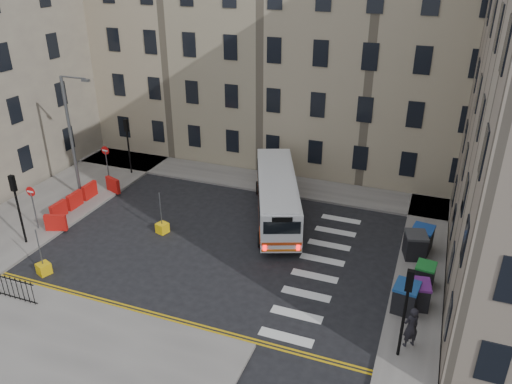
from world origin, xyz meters
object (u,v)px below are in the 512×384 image
Objects in this scene: streetlamp at (71,136)px; bus at (277,194)px; pedestrian at (411,327)px; wheelie_bin_a at (405,297)px; bollard_yellow at (162,228)px; bollard_chevron at (44,269)px; wheelie_bin_d at (415,245)px; wheelie_bin_b at (418,294)px; wheelie_bin_c at (425,275)px; wheelie_bin_e at (422,239)px.

bus is (13.15, 2.12, -2.80)m from streetlamp.
bus reaches higher than pedestrian.
bollard_yellow is (-14.02, 2.38, -0.53)m from wheelie_bin_a.
bollard_chevron is at bearing -154.02° from bus.
wheelie_bin_d is at bearing -124.42° from pedestrian.
bus is 16.47× the size of bollard_yellow.
wheelie_bin_b is at bearing -98.49° from wheelie_bin_d.
wheelie_bin_a is 14.23m from bollard_yellow.
wheelie_bin_b is 14.65m from bollard_yellow.
pedestrian is at bearing 3.57° from bollard_chevron.
bollard_chevron is at bearing -170.15° from wheelie_bin_d.
bus is at bearing 160.65° from wheelie_bin_c.
pedestrian is (21.93, -6.79, -3.24)m from streetlamp.
bus is 5.20× the size of pedestrian.
wheelie_bin_d reaches higher than wheelie_bin_a.
bollard_chevron is (-9.17, -10.03, -1.24)m from bus.
pedestrian reaches higher than bollard_yellow.
bus reaches higher than wheelie_bin_d.
wheelie_bin_a is 0.71m from wheelie_bin_b.
wheelie_bin_c is (0.19, 1.79, -0.06)m from wheelie_bin_b.
bollard_chevron is at bearing -144.42° from wheelie_bin_e.
wheelie_bin_e is 0.74× the size of pedestrian.
wheelie_bin_b is at bearing -10.26° from streetlamp.
bollard_chevron is (-17.57, -8.16, -0.55)m from wheelie_bin_d.
bus is at bearing 136.44° from wheelie_bin_b.
bollard_yellow is 1.00× the size of bollard_chevron.
wheelie_bin_d is (-0.49, 4.24, 0.07)m from wheelie_bin_b.
bus reaches higher than wheelie_bin_c.
wheelie_bin_e reaches higher than bollard_yellow.
bollard_chevron is at bearing -161.69° from wheelie_bin_a.
streetlamp is at bearing -179.54° from wheelie_bin_c.
wheelie_bin_c is at bearing 80.28° from wheelie_bin_a.
streetlamp is 7.09× the size of wheelie_bin_c.
wheelie_bin_c is 0.76× the size of wheelie_bin_d.
bollard_chevron is (-18.05, -3.92, -0.49)m from wheelie_bin_b.
bus reaches higher than wheelie_bin_a.
streetlamp reaches higher than bollard_chevron.
wheelie_bin_a is at bearing -84.19° from wheelie_bin_e.
bus is at bearing 47.57° from bollard_chevron.
bus is at bearing -178.21° from wheelie_bin_e.
bus is 10.08m from wheelie_bin_c.
wheelie_bin_b is 0.85× the size of wheelie_bin_d.
pedestrian reaches higher than wheelie_bin_b.
wheelie_bin_d is 7.05m from pedestrian.
bollard_chevron is (-3.53, -5.80, 0.00)m from bollard_yellow.
streetlamp is 21.82m from wheelie_bin_d.
wheelie_bin_a is at bearing -144.55° from wheelie_bin_b.
bus is 10.69m from wheelie_bin_a.
wheelie_bin_d is (0.02, 4.73, 0.02)m from wheelie_bin_a.
streetlamp is 0.82× the size of bus.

